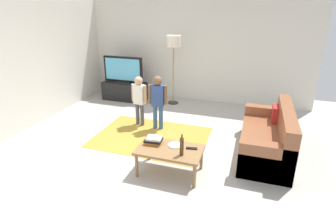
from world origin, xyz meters
TOP-DOWN VIEW (x-y plane):
  - ground at (0.00, 0.00)m, footprint 7.80×7.80m
  - wall_back at (0.00, 3.00)m, footprint 6.00×0.12m
  - wall_left at (-3.00, 0.00)m, footprint 0.12×6.00m
  - area_rug at (-0.29, 0.41)m, footprint 2.20×1.60m
  - tv_stand at (-1.82, 2.30)m, footprint 1.20×0.44m
  - tv at (-1.82, 2.28)m, footprint 1.10×0.28m
  - couch at (1.92, 0.45)m, footprint 0.80×1.80m
  - floor_lamp at (-0.46, 2.45)m, footprint 0.36×0.36m
  - child_near_tv at (-0.74, 0.88)m, footprint 0.36×0.18m
  - child_center at (-0.30, 0.82)m, footprint 0.38×0.19m
  - coffee_table at (0.43, -0.63)m, footprint 1.00×0.60m
  - book_stack at (0.13, -0.53)m, footprint 0.27×0.22m
  - bottle at (0.65, -0.75)m, footprint 0.06×0.06m
  - tv_remote at (0.75, -0.53)m, footprint 0.18×0.08m
  - plate at (0.48, -0.51)m, footprint 0.22×0.22m

SIDE VIEW (x-z plane):
  - ground at x=0.00m, z-range 0.00..0.00m
  - area_rug at x=-0.29m, z-range 0.00..0.01m
  - tv_stand at x=-1.82m, z-range -0.01..0.49m
  - couch at x=1.92m, z-range -0.14..0.72m
  - coffee_table at x=0.43m, z-range 0.16..0.58m
  - plate at x=0.48m, z-range 0.42..0.44m
  - tv_remote at x=0.75m, z-range 0.42..0.44m
  - book_stack at x=0.13m, z-range 0.42..0.53m
  - bottle at x=0.65m, z-range 0.40..0.73m
  - child_near_tv at x=-0.74m, z-range 0.11..1.20m
  - child_center at x=-0.30m, z-range 0.12..1.27m
  - tv at x=-1.82m, z-range 0.49..1.20m
  - wall_back at x=0.00m, z-range 0.00..2.70m
  - wall_left at x=-3.00m, z-range 0.00..2.70m
  - floor_lamp at x=-0.46m, z-range 0.65..2.43m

